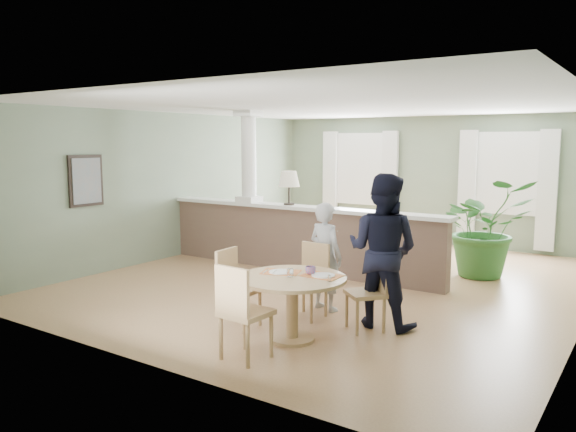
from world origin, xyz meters
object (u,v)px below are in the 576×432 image
Objects in this scene: sofa at (332,232)px; chair_far_man at (371,288)px; chair_near at (241,308)px; chair_side at (235,284)px; houseplant at (485,228)px; child_person at (326,256)px; man_person at (383,251)px; dining_table at (293,290)px; chair_far_boy at (311,277)px.

chair_far_man is (2.67, -3.82, 0.09)m from sofa.
sofa is 5.76m from chair_near.
houseplant is at bearing -26.01° from chair_side.
sofa is 3.00× the size of chair_side.
chair_far_man is at bearing 168.12° from child_person.
man_person is (0.04, 0.20, 0.41)m from chair_far_man.
chair_far_boy is (-0.29, 0.84, -0.07)m from dining_table.
chair_near reaches higher than dining_table.
dining_table is (2.11, -4.62, 0.17)m from sofa.
child_person is 0.78× the size of man_person.
sofa is 2.33× the size of dining_table.
houseplant is 5.09m from chair_near.
child_person reaches higher than chair_far_man.
man_person is at bearing -107.79° from chair_near.
chair_near is at bearing 67.33° from man_person.
houseplant is 0.88× the size of man_person.
chair_side is at bearing -43.88° from chair_near.
dining_table is 1.23m from child_person.
chair_far_man is 0.46m from man_person.
houseplant is (3.04, -0.42, 0.39)m from sofa.
dining_table is at bearing -83.88° from chair_far_man.
chair_far_man is at bearing -63.56° from chair_side.
chair_side is at bearing -109.60° from chair_far_man.
houseplant reaches higher than sofa.
chair_near is 1.98m from child_person.
man_person is at bearing 59.29° from dining_table.
chair_far_boy is 1.03× the size of chair_far_man.
sofa is at bearing 12.33° from chair_side.
chair_side is 0.51× the size of man_person.
man_person is at bearing -179.00° from child_person.
dining_table is 0.78m from chair_near.
chair_far_boy is 0.85m from chair_far_man.
child_person reaches higher than dining_table.
houseplant reaches higher than chair_near.
child_person is (-0.28, 1.19, 0.13)m from dining_table.
chair_side is at bearing 179.04° from dining_table.
sofa is 3.02× the size of chair_far_boy.
chair_near is 1.06× the size of chair_side.
chair_near is (-0.66, -1.58, 0.05)m from chair_far_man.
houseplant is 4.54m from chair_side.
chair_side is at bearing 77.89° from child_person.
chair_far_boy is 0.40m from child_person.
chair_side is at bearing -93.07° from sofa.
chair_far_man is at bearing -1.50° from chair_far_boy.
chair_side is (-0.72, 0.79, -0.03)m from chair_near.
child_person is at bearing -13.20° from man_person.
man_person reaches higher than chair_far_boy.
houseplant reaches higher than child_person.
houseplant is 1.73× the size of chair_side.
chair_far_man is 0.49× the size of man_person.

